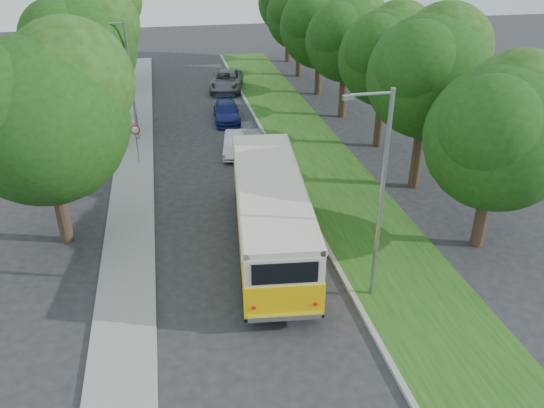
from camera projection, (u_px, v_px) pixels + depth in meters
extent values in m
plane|color=#262629|center=(248.00, 271.00, 21.50)|extent=(120.00, 120.00, 0.00)
cube|color=gray|center=(303.00, 205.00, 26.44)|extent=(0.20, 70.00, 0.15)
cube|color=#1A4C14|center=(348.00, 201.00, 26.86)|extent=(4.50, 70.00, 0.13)
cube|color=gray|center=(131.00, 222.00, 24.95)|extent=(2.20, 70.00, 0.12)
cylinder|color=#332319|center=(483.00, 211.00, 22.53)|extent=(0.56, 0.56, 3.35)
sphere|color=#173F0E|center=(498.00, 139.00, 21.00)|extent=(5.85, 5.85, 5.85)
sphere|color=#173F0E|center=(519.00, 104.00, 21.14)|extent=(4.38, 4.38, 4.38)
sphere|color=#173F0E|center=(492.00, 129.00, 19.87)|extent=(4.09, 4.09, 4.09)
cylinder|color=#332319|center=(418.00, 150.00, 27.48)|extent=(0.56, 0.56, 4.26)
sphere|color=#173F0E|center=(428.00, 77.00, 25.72)|extent=(5.98, 5.98, 5.98)
sphere|color=#173F0E|center=(446.00, 49.00, 25.86)|extent=(4.49, 4.49, 4.49)
sphere|color=#173F0E|center=(420.00, 66.00, 24.56)|extent=(4.19, 4.19, 4.19)
cylinder|color=#332319|center=(380.00, 116.00, 32.80)|extent=(0.56, 0.56, 3.95)
sphere|color=#173F0E|center=(386.00, 58.00, 31.16)|extent=(5.61, 5.61, 5.61)
sphere|color=#173F0E|center=(399.00, 36.00, 31.30)|extent=(4.21, 4.21, 4.21)
sphere|color=#173F0E|center=(378.00, 49.00, 30.08)|extent=(3.92, 3.92, 3.92)
cylinder|color=#332319|center=(343.00, 91.00, 37.95)|extent=(0.56, 0.56, 3.86)
sphere|color=#173F0E|center=(346.00, 41.00, 36.33)|extent=(5.64, 5.64, 5.64)
sphere|color=#173F0E|center=(358.00, 22.00, 36.46)|extent=(4.23, 4.23, 4.23)
sphere|color=#173F0E|center=(338.00, 32.00, 35.24)|extent=(3.95, 3.95, 3.95)
cylinder|color=#332319|center=(318.00, 72.00, 43.20)|extent=(0.56, 0.56, 3.58)
sphere|color=#173F0E|center=(320.00, 27.00, 41.54)|extent=(6.36, 6.36, 6.36)
sphere|color=#173F0E|center=(332.00, 9.00, 41.70)|extent=(4.77, 4.77, 4.77)
sphere|color=#173F0E|center=(312.00, 19.00, 40.31)|extent=(4.45, 4.45, 4.45)
cylinder|color=#332319|center=(299.00, 56.00, 48.35)|extent=(0.56, 0.56, 3.68)
sphere|color=#173F0E|center=(300.00, 16.00, 46.73)|extent=(5.91, 5.91, 5.91)
sphere|color=#173F0E|center=(310.00, 1.00, 46.87)|extent=(4.43, 4.43, 4.43)
sphere|color=#173F0E|center=(292.00, 9.00, 45.58)|extent=(4.14, 4.14, 4.14)
cylinder|color=#332319|center=(288.00, 41.00, 53.52)|extent=(0.56, 0.56, 4.05)
sphere|color=#173F0E|center=(289.00, 3.00, 51.81)|extent=(5.97, 5.97, 5.97)
cylinder|color=#332319|center=(60.00, 204.00, 22.77)|extent=(0.56, 0.56, 3.68)
sphere|color=#173F0E|center=(43.00, 121.00, 21.03)|extent=(6.80, 6.80, 6.80)
sphere|color=#173F0E|center=(70.00, 81.00, 21.20)|extent=(5.10, 5.10, 5.10)
sphere|color=#173F0E|center=(5.00, 109.00, 19.72)|extent=(4.76, 4.76, 4.76)
cylinder|color=#332319|center=(91.00, 107.00, 34.89)|extent=(0.56, 0.56, 3.68)
sphere|color=#173F0E|center=(82.00, 49.00, 33.16)|extent=(6.80, 6.80, 6.80)
sphere|color=#173F0E|center=(99.00, 24.00, 33.32)|extent=(5.10, 5.10, 5.10)
sphere|color=#173F0E|center=(60.00, 39.00, 31.84)|extent=(4.76, 4.76, 4.76)
cylinder|color=#332319|center=(104.00, 65.00, 45.28)|extent=(0.56, 0.56, 3.68)
sphere|color=#173F0E|center=(98.00, 20.00, 43.55)|extent=(6.80, 6.80, 6.80)
sphere|color=#173F0E|center=(111.00, 1.00, 43.72)|extent=(5.10, 5.10, 5.10)
sphere|color=#173F0E|center=(82.00, 10.00, 42.23)|extent=(4.76, 4.76, 4.76)
cylinder|color=gray|center=(381.00, 202.00, 18.23)|extent=(0.16, 0.16, 8.00)
cylinder|color=gray|center=(372.00, 94.00, 16.31)|extent=(1.40, 0.10, 0.10)
cube|color=gray|center=(348.00, 97.00, 16.21)|extent=(0.35, 0.16, 0.14)
cylinder|color=gray|center=(132.00, 84.00, 32.78)|extent=(0.16, 0.16, 7.50)
cylinder|color=gray|center=(112.00, 23.00, 30.98)|extent=(1.40, 0.10, 0.10)
cube|color=gray|center=(99.00, 25.00, 30.88)|extent=(0.35, 0.16, 0.14)
cylinder|color=gray|center=(137.00, 144.00, 30.51)|extent=(0.06, 0.06, 2.50)
cone|color=red|center=(135.00, 130.00, 30.05)|extent=(0.56, 0.02, 0.56)
cone|color=white|center=(135.00, 130.00, 30.03)|extent=(0.40, 0.02, 0.40)
imported|color=#A3A3A7|center=(256.00, 144.00, 32.01)|extent=(2.15, 4.45, 1.47)
imported|color=silver|center=(236.00, 144.00, 32.32)|extent=(2.06, 4.01, 1.26)
imported|color=navy|center=(227.00, 112.00, 37.74)|extent=(2.07, 4.51, 1.28)
imported|color=#5C5F64|center=(227.00, 81.00, 44.84)|extent=(3.66, 5.93, 1.53)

